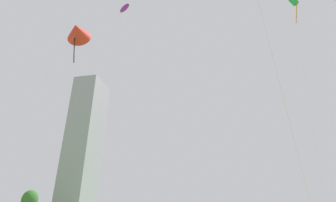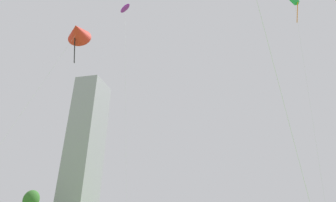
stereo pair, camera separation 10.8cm
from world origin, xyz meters
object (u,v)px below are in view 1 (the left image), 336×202
object	(u,v)px
kite_flying_3	(78,32)
distant_highrise_0	(85,143)
kite_flying_0	(125,8)
park_tree_0	(30,200)
kite_flying_4	(294,2)

from	to	relation	value
kite_flying_3	distant_highrise_0	world-z (taller)	distant_highrise_0
kite_flying_0	kite_flying_3	size ratio (longest dim) A/B	1.51
kite_flying_0	kite_flying_3	world-z (taller)	kite_flying_0
distant_highrise_0	park_tree_0	bearing A→B (deg)	-64.00
park_tree_0	kite_flying_0	bearing A→B (deg)	-44.73
park_tree_0	distant_highrise_0	world-z (taller)	distant_highrise_0
kite_flying_3	kite_flying_4	xyz separation A→B (m)	(27.11, 5.31, 9.53)
kite_flying_4	distant_highrise_0	world-z (taller)	distant_highrise_0
kite_flying_4	park_tree_0	xyz separation A→B (m)	(-41.34, 19.84, -24.75)
kite_flying_4	distant_highrise_0	xyz separation A→B (m)	(-67.45, 119.63, 11.51)
park_tree_0	kite_flying_4	bearing A→B (deg)	-25.64
kite_flying_4	kite_flying_0	bearing A→B (deg)	173.09
kite_flying_0	kite_flying_3	xyz separation A→B (m)	(-2.82, -8.25, -11.37)
kite_flying_3	distant_highrise_0	size ratio (longest dim) A/B	0.25
kite_flying_0	kite_flying_4	bearing A→B (deg)	-6.91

